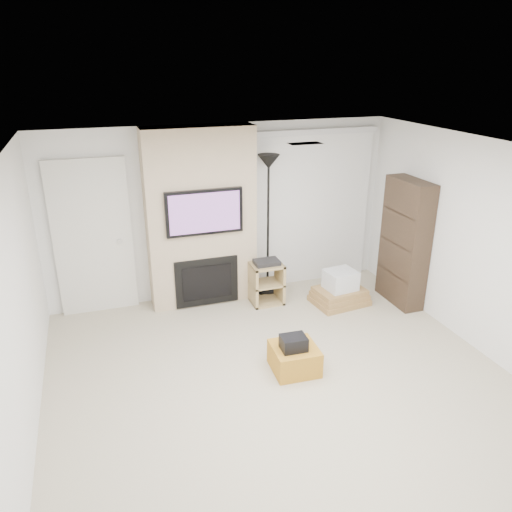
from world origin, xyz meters
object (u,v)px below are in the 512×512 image
object	(u,v)px
floor_lamp	(268,186)
box_stack	(340,291)
bookshelf	(405,243)
ottoman	(294,358)
av_stand	(267,280)

from	to	relation	value
floor_lamp	box_stack	xyz separation A→B (m)	(0.86, -0.68, -1.45)
floor_lamp	bookshelf	size ratio (longest dim) A/B	1.16
ottoman	av_stand	xyz separation A→B (m)	(0.27, 1.69, 0.20)
floor_lamp	av_stand	xyz separation A→B (m)	(-0.13, -0.32, -1.30)
box_stack	bookshelf	xyz separation A→B (m)	(0.86, -0.20, 0.71)
av_stand	box_stack	size ratio (longest dim) A/B	0.81
box_stack	ottoman	bearing A→B (deg)	-133.52
box_stack	bookshelf	distance (m)	1.13
ottoman	av_stand	world-z (taller)	av_stand
av_stand	box_stack	world-z (taller)	av_stand
ottoman	box_stack	xyz separation A→B (m)	(1.27, 1.33, 0.04)
ottoman	box_stack	distance (m)	1.84
box_stack	bookshelf	size ratio (longest dim) A/B	0.45
bookshelf	floor_lamp	bearing A→B (deg)	152.80
ottoman	bookshelf	xyz separation A→B (m)	(2.13, 1.13, 0.75)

